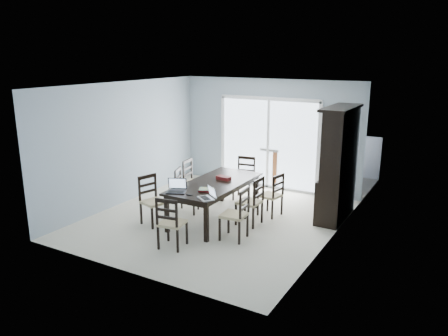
# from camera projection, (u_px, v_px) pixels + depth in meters

# --- Properties ---
(floor) EXTENTS (5.00, 5.00, 0.00)m
(floor) POSITION_uv_depth(u_px,v_px,m) (215.00, 219.00, 8.60)
(floor) COLOR beige
(floor) RESTS_ON ground
(ceiling) EXTENTS (5.00, 5.00, 0.00)m
(ceiling) POSITION_uv_depth(u_px,v_px,m) (215.00, 85.00, 7.94)
(ceiling) COLOR white
(ceiling) RESTS_ON back_wall
(back_wall) EXTENTS (4.50, 0.02, 2.60)m
(back_wall) POSITION_uv_depth(u_px,v_px,m) (269.00, 134.00, 10.36)
(back_wall) COLOR #8F9EAA
(back_wall) RESTS_ON floor
(wall_left) EXTENTS (0.02, 5.00, 2.60)m
(wall_left) POSITION_uv_depth(u_px,v_px,m) (125.00, 143.00, 9.35)
(wall_left) COLOR #8F9EAA
(wall_left) RESTS_ON floor
(wall_right) EXTENTS (0.02, 5.00, 2.60)m
(wall_right) POSITION_uv_depth(u_px,v_px,m) (332.00, 170.00, 7.19)
(wall_right) COLOR #8F9EAA
(wall_right) RESTS_ON floor
(balcony) EXTENTS (4.50, 2.00, 0.10)m
(balcony) POSITION_uv_depth(u_px,v_px,m) (283.00, 179.00, 11.55)
(balcony) COLOR gray
(balcony) RESTS_ON ground
(railing) EXTENTS (4.50, 0.06, 1.10)m
(railing) POSITION_uv_depth(u_px,v_px,m) (297.00, 150.00, 12.23)
(railing) COLOR #99999E
(railing) RESTS_ON balcony
(dining_table) EXTENTS (1.00, 2.20, 0.75)m
(dining_table) POSITION_uv_depth(u_px,v_px,m) (215.00, 186.00, 8.42)
(dining_table) COLOR black
(dining_table) RESTS_ON floor
(china_hutch) EXTENTS (0.50, 1.38, 2.20)m
(china_hutch) POSITION_uv_depth(u_px,v_px,m) (338.00, 165.00, 8.40)
(china_hutch) COLOR black
(china_hutch) RESTS_ON floor
(sliding_door) EXTENTS (2.52, 0.05, 2.18)m
(sliding_door) POSITION_uv_depth(u_px,v_px,m) (268.00, 143.00, 10.40)
(sliding_door) COLOR silver
(sliding_door) RESTS_ON floor
(chair_left_near) EXTENTS (0.51, 0.50, 1.08)m
(chair_left_near) POSITION_uv_depth(u_px,v_px,m) (151.00, 194.00, 8.26)
(chair_left_near) COLOR black
(chair_left_near) RESTS_ON floor
(chair_left_mid) EXTENTS (0.51, 0.50, 1.05)m
(chair_left_mid) POSITION_uv_depth(u_px,v_px,m) (183.00, 186.00, 8.86)
(chair_left_mid) COLOR black
(chair_left_mid) RESTS_ON floor
(chair_left_far) EXTENTS (0.45, 0.44, 1.08)m
(chair_left_far) POSITION_uv_depth(u_px,v_px,m) (192.00, 176.00, 9.50)
(chair_left_far) COLOR black
(chair_left_far) RESTS_ON floor
(chair_right_near) EXTENTS (0.45, 0.44, 1.09)m
(chair_right_near) POSITION_uv_depth(u_px,v_px,m) (239.00, 209.00, 7.49)
(chair_right_near) COLOR black
(chair_right_near) RESTS_ON floor
(chair_right_mid) EXTENTS (0.43, 0.41, 1.08)m
(chair_right_mid) POSITION_uv_depth(u_px,v_px,m) (254.00, 196.00, 8.15)
(chair_right_mid) COLOR black
(chair_right_mid) RESTS_ON floor
(chair_right_far) EXTENTS (0.45, 0.44, 1.01)m
(chair_right_far) POSITION_uv_depth(u_px,v_px,m) (274.00, 190.00, 8.62)
(chair_right_far) COLOR black
(chair_right_far) RESTS_ON floor
(chair_end_near) EXTENTS (0.45, 0.46, 1.04)m
(chair_end_near) POSITION_uv_depth(u_px,v_px,m) (170.00, 218.00, 7.14)
(chair_end_near) COLOR black
(chair_end_near) RESTS_ON floor
(chair_end_far) EXTENTS (0.47, 0.48, 1.08)m
(chair_end_far) POSITION_uv_depth(u_px,v_px,m) (245.00, 173.00, 9.73)
(chair_end_far) COLOR black
(chair_end_far) RESTS_ON floor
(laptop_dark) EXTENTS (0.41, 0.36, 0.23)m
(laptop_dark) POSITION_uv_depth(u_px,v_px,m) (176.00, 189.00, 7.79)
(laptop_dark) COLOR black
(laptop_dark) RESTS_ON dining_table
(laptop_silver) EXTENTS (0.36, 0.34, 0.20)m
(laptop_silver) POSITION_uv_depth(u_px,v_px,m) (206.00, 196.00, 7.44)
(laptop_silver) COLOR silver
(laptop_silver) RESTS_ON dining_table
(book_stack) EXTENTS (0.32, 0.29, 0.04)m
(book_stack) POSITION_uv_depth(u_px,v_px,m) (206.00, 190.00, 7.88)
(book_stack) COLOR maroon
(book_stack) RESTS_ON dining_table
(cell_phone) EXTENTS (0.11, 0.06, 0.01)m
(cell_phone) POSITION_uv_depth(u_px,v_px,m) (190.00, 195.00, 7.64)
(cell_phone) COLOR black
(cell_phone) RESTS_ON dining_table
(game_box) EXTENTS (0.29, 0.17, 0.07)m
(game_box) POSITION_uv_depth(u_px,v_px,m) (224.00, 178.00, 8.58)
(game_box) COLOR #511013
(game_box) RESTS_ON dining_table
(hot_tub) EXTENTS (1.94, 1.75, 0.95)m
(hot_tub) POSITION_uv_depth(u_px,v_px,m) (260.00, 158.00, 11.54)
(hot_tub) COLOR brown
(hot_tub) RESTS_ON balcony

